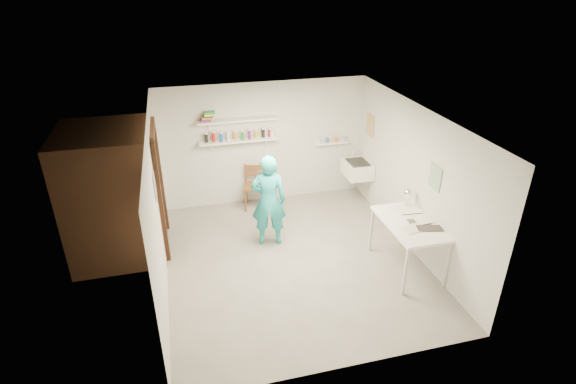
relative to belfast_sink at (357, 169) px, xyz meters
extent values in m
cube|color=slate|center=(-1.75, -1.70, -0.71)|extent=(4.00, 4.50, 0.02)
cube|color=silver|center=(-1.75, -1.70, 1.71)|extent=(4.00, 4.50, 0.02)
cube|color=silver|center=(-1.75, 0.56, 0.50)|extent=(4.00, 0.02, 2.40)
cube|color=silver|center=(-1.75, -3.96, 0.50)|extent=(4.00, 0.02, 2.40)
cube|color=silver|center=(-3.76, -1.70, 0.50)|extent=(0.02, 4.50, 2.40)
cube|color=silver|center=(0.26, -1.70, 0.50)|extent=(0.02, 4.50, 2.40)
cube|color=black|center=(-3.74, -0.65, 0.30)|extent=(0.02, 0.90, 2.00)
cube|color=brown|center=(-4.45, -0.65, 0.35)|extent=(1.40, 1.50, 2.10)
cube|color=brown|center=(-3.72, -0.65, 1.35)|extent=(0.06, 1.05, 0.10)
cube|color=brown|center=(-3.72, -1.15, 0.30)|extent=(0.06, 0.10, 2.00)
cube|color=brown|center=(-3.72, -0.15, 0.30)|extent=(0.06, 0.10, 2.00)
cube|color=white|center=(-2.25, 0.43, 0.65)|extent=(1.50, 0.22, 0.03)
cube|color=white|center=(-2.25, 0.43, 1.05)|extent=(1.50, 0.22, 0.03)
cube|color=white|center=(-0.40, 0.47, 0.42)|extent=(0.70, 0.14, 0.03)
cube|color=#334C7F|center=(-3.74, -1.65, 0.85)|extent=(0.01, 0.28, 0.36)
cube|color=#995933|center=(0.24, 0.10, 0.85)|extent=(0.01, 0.34, 0.42)
cube|color=#3F724C|center=(0.24, -2.25, 0.80)|extent=(0.01, 0.30, 0.38)
cube|color=white|center=(0.00, 0.00, 0.00)|extent=(0.48, 0.60, 0.30)
imported|color=#22A9AD|center=(-2.02, -1.06, 0.11)|extent=(0.65, 0.49, 1.61)
cylinder|color=#F6EDA7|center=(-2.06, -0.85, 0.38)|extent=(0.29, 0.09, 0.29)
cube|color=brown|center=(-2.01, 0.23, -0.24)|extent=(0.51, 0.49, 0.92)
cube|color=white|center=(-0.11, -2.32, -0.28)|extent=(0.75, 1.25, 0.83)
sphere|color=white|center=(0.10, -1.82, 0.35)|extent=(0.16, 0.16, 0.16)
cylinder|color=black|center=(-2.88, 0.43, 0.75)|extent=(0.06, 0.06, 0.17)
cylinder|color=red|center=(-2.74, 0.43, 0.75)|extent=(0.06, 0.06, 0.17)
cylinder|color=blue|center=(-2.60, 0.43, 0.75)|extent=(0.06, 0.06, 0.17)
cylinder|color=white|center=(-2.46, 0.43, 0.75)|extent=(0.06, 0.06, 0.17)
cylinder|color=orange|center=(-2.32, 0.43, 0.75)|extent=(0.06, 0.06, 0.17)
cylinder|color=#268C3F|center=(-2.18, 0.43, 0.75)|extent=(0.06, 0.06, 0.17)
cylinder|color=#8C268C|center=(-2.04, 0.43, 0.75)|extent=(0.06, 0.06, 0.17)
cylinder|color=gold|center=(-1.90, 0.43, 0.75)|extent=(0.06, 0.06, 0.17)
cylinder|color=black|center=(-1.76, 0.43, 0.75)|extent=(0.06, 0.06, 0.17)
cylinder|color=red|center=(-1.62, 0.43, 0.75)|extent=(0.06, 0.06, 0.17)
cube|color=red|center=(-2.85, 0.43, 1.08)|extent=(0.18, 0.14, 0.03)
cube|color=#1933A5|center=(-2.83, 0.43, 1.11)|extent=(0.18, 0.14, 0.03)
cube|color=orange|center=(-2.81, 0.43, 1.14)|extent=(0.18, 0.14, 0.03)
cube|color=black|center=(-2.79, 0.43, 1.16)|extent=(0.18, 0.14, 0.03)
cube|color=yellow|center=(-2.77, 0.43, 1.19)|extent=(0.18, 0.14, 0.03)
cube|color=#338C4C|center=(-2.75, 0.43, 1.22)|extent=(0.18, 0.14, 0.03)
cylinder|color=silver|center=(-0.61, 0.47, 0.48)|extent=(0.07, 0.07, 0.09)
cylinder|color=#335999|center=(-0.47, 0.47, 0.48)|extent=(0.07, 0.07, 0.09)
cylinder|color=orange|center=(-0.33, 0.47, 0.48)|extent=(0.07, 0.07, 0.09)
cylinder|color=#999999|center=(-0.19, 0.47, 0.48)|extent=(0.07, 0.07, 0.09)
cube|color=silver|center=(-0.11, -2.32, 0.14)|extent=(0.30, 0.22, 0.00)
cube|color=#4C4742|center=(-0.11, -2.32, 0.14)|extent=(0.30, 0.22, 0.00)
cube|color=beige|center=(-0.11, -2.32, 0.14)|extent=(0.30, 0.22, 0.00)
cube|color=#383330|center=(-0.11, -2.32, 0.15)|extent=(0.30, 0.22, 0.00)
cube|color=silver|center=(-0.11, -2.32, 0.15)|extent=(0.30, 0.22, 0.00)
cube|color=silver|center=(-0.11, -2.32, 0.16)|extent=(0.30, 0.22, 0.00)
camera|label=1|loc=(-3.35, -7.49, 3.58)|focal=28.00mm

